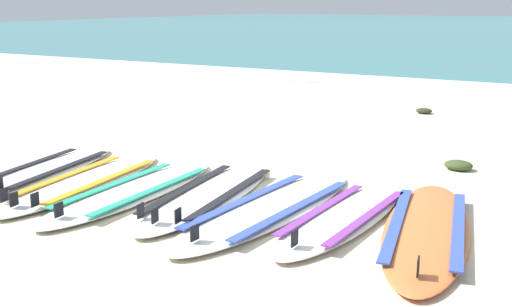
{
  "coord_description": "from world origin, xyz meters",
  "views": [
    {
      "loc": [
        2.65,
        -4.81,
        1.67
      ],
      "look_at": [
        -0.45,
        0.41,
        0.25
      ],
      "focal_mm": 46.03,
      "sensor_mm": 36.0,
      "label": 1
    }
  ],
  "objects_px": {
    "surfboard_1": "(85,182)",
    "surfboard_6": "(427,229)",
    "surfboard_2": "(133,191)",
    "surfboard_3": "(209,194)",
    "surfboard_0": "(44,171)",
    "surfboard_5": "(344,217)",
    "surfboard_4": "(270,208)"
  },
  "relations": [
    {
      "from": "surfboard_1",
      "to": "surfboard_6",
      "type": "height_order",
      "value": "same"
    },
    {
      "from": "surfboard_2",
      "to": "surfboard_3",
      "type": "bearing_deg",
      "value": 22.71
    },
    {
      "from": "surfboard_0",
      "to": "surfboard_2",
      "type": "relative_size",
      "value": 0.96
    },
    {
      "from": "surfboard_0",
      "to": "surfboard_2",
      "type": "height_order",
      "value": "same"
    },
    {
      "from": "surfboard_1",
      "to": "surfboard_2",
      "type": "bearing_deg",
      "value": 0.38
    },
    {
      "from": "surfboard_5",
      "to": "surfboard_6",
      "type": "distance_m",
      "value": 0.63
    },
    {
      "from": "surfboard_4",
      "to": "surfboard_5",
      "type": "relative_size",
      "value": 1.2
    },
    {
      "from": "surfboard_0",
      "to": "surfboard_6",
      "type": "relative_size",
      "value": 0.9
    },
    {
      "from": "surfboard_0",
      "to": "surfboard_4",
      "type": "relative_size",
      "value": 0.89
    },
    {
      "from": "surfboard_2",
      "to": "surfboard_6",
      "type": "distance_m",
      "value": 2.53
    },
    {
      "from": "surfboard_1",
      "to": "surfboard_5",
      "type": "relative_size",
      "value": 1.12
    },
    {
      "from": "surfboard_5",
      "to": "surfboard_0",
      "type": "bearing_deg",
      "value": -176.28
    },
    {
      "from": "surfboard_3",
      "to": "surfboard_6",
      "type": "xyz_separation_m",
      "value": [
        1.88,
        0.08,
        -0.0
      ]
    },
    {
      "from": "surfboard_0",
      "to": "surfboard_6",
      "type": "distance_m",
      "value": 3.75
    },
    {
      "from": "surfboard_2",
      "to": "surfboard_3",
      "type": "distance_m",
      "value": 0.68
    },
    {
      "from": "surfboard_4",
      "to": "surfboard_5",
      "type": "distance_m",
      "value": 0.61
    },
    {
      "from": "surfboard_2",
      "to": "surfboard_6",
      "type": "bearing_deg",
      "value": 7.78
    },
    {
      "from": "surfboard_6",
      "to": "surfboard_1",
      "type": "bearing_deg",
      "value": -173.61
    },
    {
      "from": "surfboard_2",
      "to": "surfboard_6",
      "type": "height_order",
      "value": "same"
    },
    {
      "from": "surfboard_0",
      "to": "surfboard_2",
      "type": "bearing_deg",
      "value": -4.28
    },
    {
      "from": "surfboard_4",
      "to": "surfboard_5",
      "type": "bearing_deg",
      "value": 9.74
    },
    {
      "from": "surfboard_0",
      "to": "surfboard_4",
      "type": "xyz_separation_m",
      "value": [
        2.5,
        0.1,
        -0.0
      ]
    },
    {
      "from": "surfboard_3",
      "to": "surfboard_4",
      "type": "bearing_deg",
      "value": -6.41
    },
    {
      "from": "surfboard_2",
      "to": "surfboard_6",
      "type": "relative_size",
      "value": 0.93
    },
    {
      "from": "surfboard_2",
      "to": "surfboard_3",
      "type": "height_order",
      "value": "same"
    },
    {
      "from": "surfboard_3",
      "to": "surfboard_0",
      "type": "bearing_deg",
      "value": -174.76
    },
    {
      "from": "surfboard_3",
      "to": "surfboard_6",
      "type": "distance_m",
      "value": 1.88
    },
    {
      "from": "surfboard_1",
      "to": "surfboard_4",
      "type": "distance_m",
      "value": 1.87
    },
    {
      "from": "surfboard_3",
      "to": "surfboard_5",
      "type": "bearing_deg",
      "value": 1.44
    },
    {
      "from": "surfboard_0",
      "to": "surfboard_3",
      "type": "distance_m",
      "value": 1.87
    },
    {
      "from": "surfboard_0",
      "to": "surfboard_1",
      "type": "bearing_deg",
      "value": -8.45
    },
    {
      "from": "surfboard_1",
      "to": "surfboard_5",
      "type": "height_order",
      "value": "same"
    }
  ]
}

